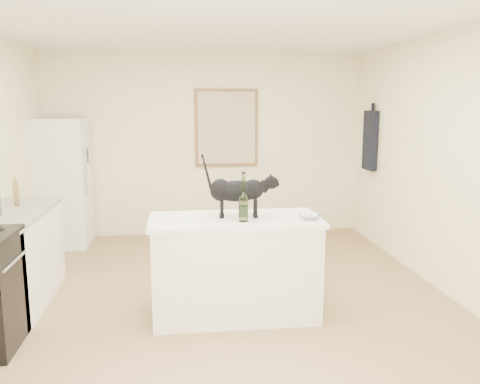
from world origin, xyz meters
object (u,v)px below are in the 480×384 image
object	(u,v)px
black_cat	(238,194)
wine_bottle	(243,200)
fridge	(62,183)
glass_bowl	(310,217)

from	to	relation	value
black_cat	wine_bottle	bearing A→B (deg)	-75.20
fridge	glass_bowl	xyz separation A→B (m)	(2.68, -2.71, 0.08)
glass_bowl	wine_bottle	bearing A→B (deg)	178.15
fridge	glass_bowl	world-z (taller)	fridge
black_cat	glass_bowl	xyz separation A→B (m)	(0.60, -0.19, -0.18)
fridge	wine_bottle	size ratio (longest dim) A/B	4.56
black_cat	glass_bowl	world-z (taller)	black_cat
wine_bottle	glass_bowl	distance (m)	0.60
wine_bottle	fridge	bearing A→B (deg)	128.06
black_cat	glass_bowl	bearing A→B (deg)	-12.65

